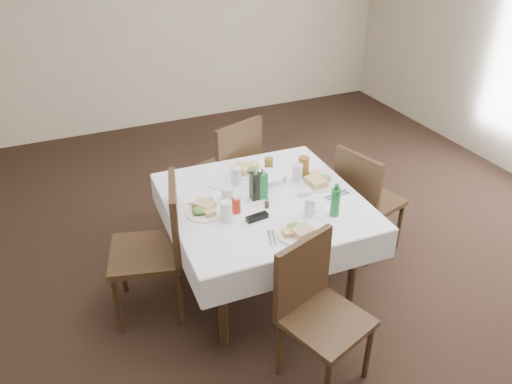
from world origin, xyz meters
The scene contains 33 objects.
ground_plane centered at (0.00, 0.00, 0.00)m, with size 7.00×7.00×0.00m, color black.
room_shell centered at (0.00, 0.00, 1.71)m, with size 6.04×7.04×2.80m.
dining_table centered at (-0.22, 0.05, 0.68)m, with size 1.38×1.38×0.76m.
chair_north centered at (-0.13, 0.92, 0.58)m, with size 0.62×0.62×1.02m.
chair_south centered at (-0.27, -0.81, 0.54)m, with size 0.56×0.56×0.94m.
chair_east centered at (0.69, 0.10, 0.53)m, with size 0.55×0.55×0.93m.
chair_west centered at (-0.97, 0.09, 0.58)m, with size 0.59×0.59×1.02m.
meal_north centered at (-0.17, 0.46, 0.79)m, with size 0.29×0.29×0.06m.
meal_south centered at (-0.21, -0.43, 0.78)m, with size 0.25×0.25×0.05m.
meal_east centered at (0.24, 0.08, 0.79)m, with size 0.29×0.29×0.06m.
meal_west centered at (-0.66, 0.05, 0.78)m, with size 0.26×0.26×0.06m.
side_plate_a centered at (-0.44, 0.36, 0.77)m, with size 0.15×0.15×0.01m.
side_plate_b centered at (0.06, -0.19, 0.77)m, with size 0.14×0.14×0.01m.
water_n centered at (-0.32, 0.32, 0.83)m, with size 0.07×0.07×0.14m.
water_s centered at (-0.02, -0.27, 0.83)m, with size 0.07×0.07×0.13m.
water_e centered at (0.12, 0.18, 0.83)m, with size 0.07×0.07×0.14m.
water_w centered at (-0.55, -0.10, 0.83)m, with size 0.08×0.08×0.14m.
iced_tea_a centered at (-0.03, 0.36, 0.83)m, with size 0.07×0.07×0.14m.
iced_tea_b centered at (0.19, 0.21, 0.85)m, with size 0.08×0.08×0.17m.
bread_basket centered at (-0.10, 0.22, 0.80)m, with size 0.25×0.25×0.08m.
oil_cruet_dark centered at (-0.27, 0.07, 0.87)m, with size 0.06×0.06×0.26m.
oil_cruet_green centered at (-0.22, 0.07, 0.87)m, with size 0.06×0.06×0.25m.
ketchup_bottle centered at (-0.46, -0.04, 0.82)m, with size 0.06×0.06×0.13m.
salt_shaker centered at (-0.27, 0.07, 0.80)m, with size 0.04×0.04×0.08m.
pepper_shaker centered at (-0.25, -0.07, 0.80)m, with size 0.03×0.03×0.07m.
coffee_mug centered at (-0.45, 0.14, 0.81)m, with size 0.14×0.14×0.10m.
sunglasses centered at (-0.36, -0.17, 0.78)m, with size 0.16×0.07×0.03m.
green_bottle centered at (0.13, -0.33, 0.87)m, with size 0.06×0.06×0.24m.
sugar_caddy centered at (0.06, -0.03, 0.79)m, with size 0.10×0.07×0.05m.
cutlery_n centered at (-0.01, 0.44, 0.77)m, with size 0.10×0.16×0.01m.
cutlery_s centered at (-0.37, -0.40, 0.77)m, with size 0.09×0.16×0.01m.
cutlery_e centered at (0.27, -0.13, 0.77)m, with size 0.21×0.08×0.01m.
cutlery_w centered at (-0.64, 0.18, 0.77)m, with size 0.18×0.06×0.01m.
Camera 1 is at (-1.47, -2.67, 2.60)m, focal length 35.00 mm.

